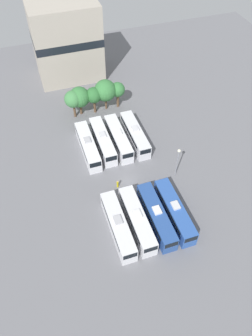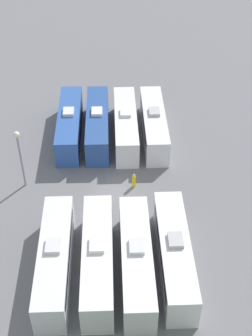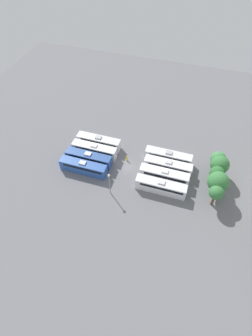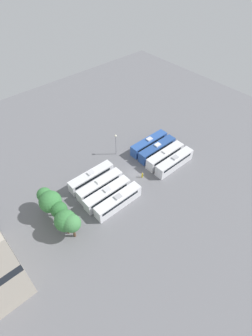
{
  "view_description": "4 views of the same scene",
  "coord_description": "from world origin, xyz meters",
  "px_view_note": "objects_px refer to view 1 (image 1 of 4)",
  "views": [
    {
      "loc": [
        -12.37,
        -36.3,
        46.35
      ],
      "look_at": [
        0.3,
        1.46,
        1.9
      ],
      "focal_mm": 35.0,
      "sensor_mm": 36.0,
      "label": 1
    },
    {
      "loc": [
        0.07,
        34.64,
        31.78
      ],
      "look_at": [
        -1.2,
        0.13,
        3.2
      ],
      "focal_mm": 50.0,
      "sensor_mm": 36.0,
      "label": 2
    },
    {
      "loc": [
        42.22,
        12.98,
        50.56
      ],
      "look_at": [
        1.98,
        0.29,
        1.65
      ],
      "focal_mm": 28.0,
      "sensor_mm": 36.0,
      "label": 3
    },
    {
      "loc": [
        -33.22,
        32.02,
        48.19
      ],
      "look_at": [
        1.08,
        1.95,
        2.69
      ],
      "focal_mm": 28.0,
      "sensor_mm": 36.0,
      "label": 4
    }
  ],
  "objects_px": {
    "tree_1": "(79,97)",
    "worker_person": "(118,184)",
    "bus_2": "(156,216)",
    "light_pole": "(178,158)",
    "bus_6": "(118,138)",
    "depot_building": "(67,41)",
    "bus_5": "(103,140)",
    "tree_0": "(73,99)",
    "bus_4": "(88,146)",
    "bus_1": "(137,219)",
    "bus_3": "(174,211)",
    "bus_7": "(135,134)",
    "tree_3": "(105,91)",
    "tree_4": "(118,90)",
    "tree_2": "(94,95)",
    "bus_0": "(118,225)"
  },
  "relations": [
    {
      "from": "tree_0",
      "to": "tree_4",
      "type": "relative_size",
      "value": 1.06
    },
    {
      "from": "bus_2",
      "to": "tree_3",
      "type": "xyz_separation_m",
      "value": [
        0.65,
        31.52,
        3.14
      ]
    },
    {
      "from": "bus_2",
      "to": "bus_5",
      "type": "bearing_deg",
      "value": 99.71
    },
    {
      "from": "bus_3",
      "to": "tree_0",
      "type": "relative_size",
      "value": 1.84
    },
    {
      "from": "bus_1",
      "to": "bus_7",
      "type": "bearing_deg",
      "value": 71.36
    },
    {
      "from": "tree_1",
      "to": "worker_person",
      "type": "bearing_deg",
      "value": -86.52
    },
    {
      "from": "depot_building",
      "to": "tree_0",
      "type": "bearing_deg",
      "value": -99.23
    },
    {
      "from": "tree_3",
      "to": "depot_building",
      "type": "distance_m",
      "value": 17.02
    },
    {
      "from": "bus_0",
      "to": "tree_3",
      "type": "relative_size",
      "value": 1.65
    },
    {
      "from": "bus_2",
      "to": "bus_7",
      "type": "relative_size",
      "value": 1.0
    },
    {
      "from": "bus_2",
      "to": "worker_person",
      "type": "bearing_deg",
      "value": 112.48
    },
    {
      "from": "bus_2",
      "to": "light_pole",
      "type": "distance_m",
      "value": 11.47
    },
    {
      "from": "bus_3",
      "to": "tree_3",
      "type": "height_order",
      "value": "tree_3"
    },
    {
      "from": "bus_4",
      "to": "depot_building",
      "type": "bearing_deg",
      "value": 84.68
    },
    {
      "from": "tree_4",
      "to": "tree_0",
      "type": "bearing_deg",
      "value": -177.36
    },
    {
      "from": "bus_4",
      "to": "tree_1",
      "type": "height_order",
      "value": "tree_1"
    },
    {
      "from": "bus_3",
      "to": "worker_person",
      "type": "xyz_separation_m",
      "value": [
        -6.91,
        9.1,
        -0.94
      ]
    },
    {
      "from": "bus_6",
      "to": "bus_7",
      "type": "relative_size",
      "value": 1.0
    },
    {
      "from": "tree_2",
      "to": "worker_person",
      "type": "bearing_deg",
      "value": -94.38
    },
    {
      "from": "bus_3",
      "to": "bus_7",
      "type": "xyz_separation_m",
      "value": [
        0.09,
        19.6,
        0.0
      ]
    },
    {
      "from": "bus_5",
      "to": "light_pole",
      "type": "relative_size",
      "value": 1.81
    },
    {
      "from": "worker_person",
      "to": "tree_1",
      "type": "distance_m",
      "value": 22.87
    },
    {
      "from": "bus_2",
      "to": "tree_0",
      "type": "relative_size",
      "value": 1.84
    },
    {
      "from": "bus_6",
      "to": "depot_building",
      "type": "height_order",
      "value": "depot_building"
    },
    {
      "from": "bus_5",
      "to": "depot_building",
      "type": "xyz_separation_m",
      "value": [
        -0.56,
        27.52,
        7.38
      ]
    },
    {
      "from": "tree_2",
      "to": "light_pole",
      "type": "bearing_deg",
      "value": -67.69
    },
    {
      "from": "bus_7",
      "to": "tree_3",
      "type": "relative_size",
      "value": 1.65
    },
    {
      "from": "bus_5",
      "to": "tree_0",
      "type": "height_order",
      "value": "tree_0"
    },
    {
      "from": "bus_5",
      "to": "tree_0",
      "type": "bearing_deg",
      "value": 106.07
    },
    {
      "from": "bus_0",
      "to": "bus_6",
      "type": "xyz_separation_m",
      "value": [
        6.21,
        19.32,
        0.0
      ]
    },
    {
      "from": "worker_person",
      "to": "bus_6",
      "type": "bearing_deg",
      "value": 71.6
    },
    {
      "from": "light_pole",
      "to": "tree_1",
      "type": "relative_size",
      "value": 0.99
    },
    {
      "from": "bus_4",
      "to": "tree_2",
      "type": "xyz_separation_m",
      "value": [
        4.53,
        11.86,
        2.74
      ]
    },
    {
      "from": "bus_7",
      "to": "worker_person",
      "type": "xyz_separation_m",
      "value": [
        -7.0,
        -10.5,
        -0.94
      ]
    },
    {
      "from": "bus_0",
      "to": "bus_2",
      "type": "distance_m",
      "value": 6.44
    },
    {
      "from": "tree_2",
      "to": "tree_4",
      "type": "relative_size",
      "value": 1.02
    },
    {
      "from": "bus_1",
      "to": "bus_5",
      "type": "height_order",
      "value": "same"
    },
    {
      "from": "bus_0",
      "to": "bus_1",
      "type": "distance_m",
      "value": 3.23
    },
    {
      "from": "bus_4",
      "to": "bus_1",
      "type": "bearing_deg",
      "value": -79.98
    },
    {
      "from": "bus_0",
      "to": "worker_person",
      "type": "relative_size",
      "value": 7.29
    },
    {
      "from": "light_pole",
      "to": "tree_2",
      "type": "xyz_separation_m",
      "value": [
        -9.35,
        22.79,
        -0.14
      ]
    },
    {
      "from": "tree_0",
      "to": "bus_6",
      "type": "bearing_deg",
      "value": -60.81
    },
    {
      "from": "tree_1",
      "to": "bus_3",
      "type": "bearing_deg",
      "value": -75.33
    },
    {
      "from": "bus_1",
      "to": "depot_building",
      "type": "height_order",
      "value": "depot_building"
    },
    {
      "from": "bus_4",
      "to": "tree_3",
      "type": "distance_m",
      "value": 14.55
    },
    {
      "from": "bus_3",
      "to": "depot_building",
      "type": "distance_m",
      "value": 48.52
    },
    {
      "from": "tree_4",
      "to": "bus_4",
      "type": "bearing_deg",
      "value": -129.4
    },
    {
      "from": "tree_4",
      "to": "depot_building",
      "type": "bearing_deg",
      "value": 114.96
    },
    {
      "from": "bus_5",
      "to": "tree_2",
      "type": "bearing_deg",
      "value": 83.18
    },
    {
      "from": "bus_5",
      "to": "light_pole",
      "type": "distance_m",
      "value": 15.95
    }
  ]
}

